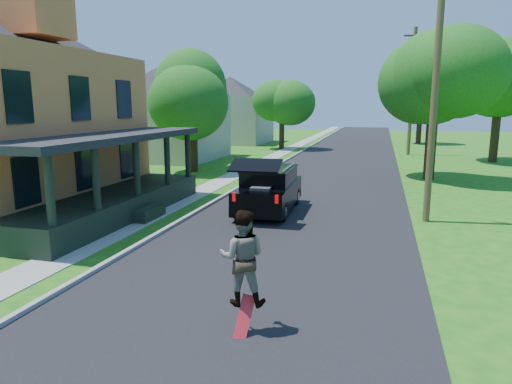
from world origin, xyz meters
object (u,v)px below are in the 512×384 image
(black_suv, at_px, (269,189))
(skateboarder, at_px, (242,257))
(tree_right_near, at_px, (435,74))
(utility_pole_near, at_px, (435,98))

(black_suv, relative_size, skateboarder, 2.80)
(black_suv, bearing_deg, tree_right_near, 54.71)
(skateboarder, xyz_separation_m, utility_pole_near, (4.07, 9.50, 3.01))
(skateboarder, distance_m, utility_pole_near, 10.77)
(skateboarder, distance_m, tree_right_near, 20.90)
(skateboarder, bearing_deg, tree_right_near, -114.00)
(black_suv, height_order, utility_pole_near, utility_pole_near)
(skateboarder, height_order, utility_pole_near, utility_pole_near)
(tree_right_near, bearing_deg, black_suv, -123.83)
(black_suv, relative_size, utility_pole_near, 0.59)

